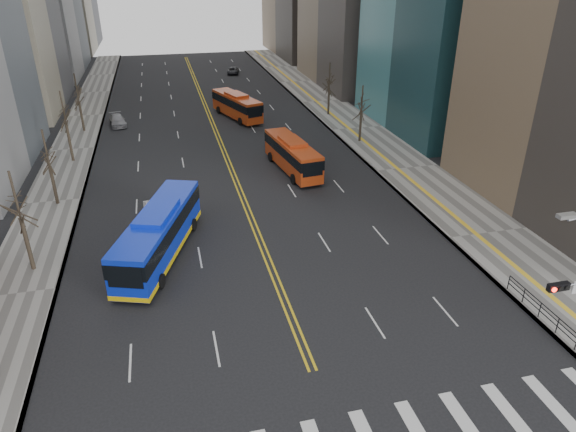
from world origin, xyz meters
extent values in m
cube|color=slate|center=(17.50, 45.00, 0.07)|extent=(7.00, 130.00, 0.15)
cube|color=slate|center=(-16.50, 45.00, 0.07)|extent=(5.00, 130.00, 0.15)
cube|color=silver|center=(5.91, 0.00, 0.01)|extent=(0.70, 4.00, 0.01)
cube|color=silver|center=(8.27, 0.00, 0.01)|extent=(0.70, 4.00, 0.01)
cube|color=silver|center=(10.64, 0.00, 0.01)|extent=(0.70, 4.00, 0.01)
cube|color=gold|center=(-0.20, 55.00, 0.01)|extent=(0.15, 100.00, 0.01)
cube|color=gold|center=(0.20, 55.00, 0.01)|extent=(0.15, 100.00, 0.01)
cube|color=black|center=(11.00, 2.00, 5.50)|extent=(1.10, 0.28, 0.38)
cylinder|color=#FF190C|center=(10.65, 1.84, 5.50)|extent=(0.24, 0.08, 0.24)
cylinder|color=black|center=(11.00, 1.84, 5.50)|extent=(0.24, 0.08, 0.24)
cylinder|color=black|center=(11.35, 1.84, 5.50)|extent=(0.24, 0.08, 0.24)
cube|color=#999993|center=(10.40, 2.00, 9.30)|extent=(0.90, 0.35, 0.18)
cube|color=black|center=(14.30, 6.00, 1.15)|extent=(0.04, 6.00, 0.04)
cylinder|color=black|center=(14.30, 4.50, 0.65)|extent=(0.06, 0.06, 1.00)
cylinder|color=black|center=(14.30, 6.00, 0.65)|extent=(0.06, 0.06, 1.00)
cylinder|color=black|center=(14.30, 7.50, 0.65)|extent=(0.06, 0.06, 1.00)
cylinder|color=black|center=(14.30, 9.00, 0.65)|extent=(0.06, 0.06, 1.00)
cylinder|color=#2F261C|center=(-16.00, 19.00, 1.95)|extent=(0.28, 0.28, 3.90)
cylinder|color=#2F261C|center=(-16.00, 30.00, 1.80)|extent=(0.28, 0.28, 3.60)
cylinder|color=#2F261C|center=(-16.00, 41.00, 2.00)|extent=(0.28, 0.28, 4.00)
cylinder|color=#2F261C|center=(-16.00, 52.00, 1.90)|extent=(0.28, 0.28, 3.80)
cylinder|color=#2F261C|center=(16.00, 40.00, 1.75)|extent=(0.28, 0.28, 3.50)
cylinder|color=#2F261C|center=(16.00, 52.00, 1.88)|extent=(0.28, 0.28, 3.75)
cube|color=#0D2ACE|center=(-7.37, 18.95, 1.84)|extent=(6.64, 12.63, 2.98)
cube|color=black|center=(-7.37, 18.95, 2.41)|extent=(6.71, 12.67, 1.07)
cube|color=#0D2ACE|center=(-7.37, 18.95, 3.43)|extent=(3.43, 4.81, 0.40)
cube|color=#E2B90B|center=(-7.37, 18.95, 0.55)|extent=(6.71, 12.67, 0.35)
cylinder|color=black|center=(-9.94, 15.62, 0.50)|extent=(0.62, 1.04, 1.00)
cylinder|color=black|center=(-7.49, 14.75, 0.50)|extent=(0.62, 1.04, 1.00)
cylinder|color=black|center=(-7.25, 23.15, 0.50)|extent=(0.62, 1.04, 1.00)
cylinder|color=black|center=(-4.80, 22.27, 0.50)|extent=(0.62, 1.04, 1.00)
cube|color=#BC3C14|center=(6.02, 32.97, 1.68)|extent=(3.60, 10.53, 2.65)
cube|color=black|center=(6.02, 32.97, 2.21)|extent=(3.66, 10.56, 0.96)
cube|color=#BC3C14|center=(6.02, 32.97, 3.10)|extent=(2.31, 3.82, 0.40)
cylinder|color=black|center=(5.26, 29.55, 0.50)|extent=(0.42, 1.03, 1.00)
cylinder|color=black|center=(7.59, 29.84, 0.50)|extent=(0.42, 1.03, 1.00)
cylinder|color=black|center=(4.45, 36.10, 0.50)|extent=(0.42, 1.03, 1.00)
cylinder|color=black|center=(6.78, 36.39, 0.50)|extent=(0.42, 1.03, 1.00)
cube|color=#BC3C14|center=(3.56, 53.68, 1.70)|extent=(5.46, 10.73, 2.71)
cube|color=black|center=(3.56, 53.68, 2.24)|extent=(5.52, 10.77, 0.98)
cube|color=#BC3C14|center=(3.56, 53.68, 3.16)|extent=(2.94, 4.08, 0.40)
cylinder|color=black|center=(3.44, 50.11, 0.50)|extent=(0.59, 1.04, 1.00)
cylinder|color=black|center=(5.72, 50.83, 0.50)|extent=(0.59, 1.04, 1.00)
cylinder|color=black|center=(1.40, 56.52, 0.50)|extent=(0.59, 1.04, 1.00)
cylinder|color=black|center=(3.68, 57.24, 0.50)|extent=(0.59, 1.04, 1.00)
imported|color=white|center=(-7.46, 24.91, 0.69)|extent=(2.40, 4.40, 1.38)
imported|color=black|center=(6.20, 30.00, 0.67)|extent=(1.96, 4.06, 1.34)
imported|color=gray|center=(-12.02, 53.83, 0.67)|extent=(2.62, 4.84, 1.33)
imported|color=black|center=(7.45, 83.78, 0.60)|extent=(2.83, 4.62, 1.20)
camera|label=1|loc=(-6.15, -14.41, 19.24)|focal=32.00mm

